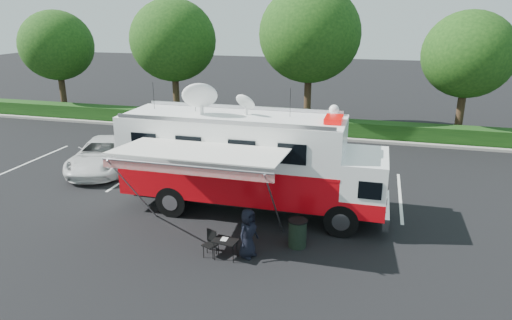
{
  "coord_description": "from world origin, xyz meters",
  "views": [
    {
      "loc": [
        4.28,
        -15.38,
        7.3
      ],
      "look_at": [
        0.0,
        0.5,
        1.9
      ],
      "focal_mm": 32.0,
      "sensor_mm": 36.0,
      "label": 1
    }
  ],
  "objects": [
    {
      "name": "stall_lines",
      "position": [
        -0.5,
        3.0,
        0.0
      ],
      "size": [
        24.12,
        5.5,
        0.01
      ],
      "color": "silver",
      "rests_on": "ground_plane"
    },
    {
      "name": "command_truck",
      "position": [
        -0.09,
        -0.0,
        2.01
      ],
      "size": [
        9.8,
        2.7,
        4.71
      ],
      "color": "black",
      "rests_on": "ground_plane"
    },
    {
      "name": "folding_table",
      "position": [
        0.13,
        -3.59,
        0.58
      ],
      "size": [
        0.82,
        0.64,
        0.63
      ],
      "color": "black",
      "rests_on": "ground_plane"
    },
    {
      "name": "trash_bin",
      "position": [
        2.13,
        -2.26,
        0.47
      ],
      "size": [
        0.63,
        0.63,
        0.93
      ],
      "color": "black",
      "rests_on": "ground_plane"
    },
    {
      "name": "person",
      "position": [
        0.76,
        -3.29,
        0.0
      ],
      "size": [
        0.75,
        0.91,
        1.59
      ],
      "primitive_type": "imported",
      "rotation": [
        0.0,
        0.0,
        1.19
      ],
      "color": "black",
      "rests_on": "ground_plane"
    },
    {
      "name": "awning",
      "position": [
        -0.96,
        -2.8,
        3.03
      ],
      "size": [
        5.35,
        2.75,
        3.23
      ],
      "color": "silver",
      "rests_on": "ground_plane"
    },
    {
      "name": "back_border",
      "position": [
        1.14,
        12.9,
        5.0
      ],
      "size": [
        60.0,
        6.14,
        8.87
      ],
      "color": "#9E998E",
      "rests_on": "ground_plane"
    },
    {
      "name": "ground_plane",
      "position": [
        0.0,
        0.0,
        0.0
      ],
      "size": [
        120.0,
        120.0,
        0.0
      ],
      "primitive_type": "plane",
      "color": "black",
      "rests_on": "ground"
    },
    {
      "name": "white_suv",
      "position": [
        -8.21,
        2.83,
        0.0
      ],
      "size": [
        3.75,
        5.72,
        1.46
      ],
      "primitive_type": "imported",
      "rotation": [
        0.0,
        0.0,
        0.27
      ],
      "color": "silver",
      "rests_on": "ground_plane"
    },
    {
      "name": "folding_chair",
      "position": [
        -0.39,
        -3.49,
        0.47
      ],
      "size": [
        0.5,
        0.53,
        0.81
      ],
      "color": "black",
      "rests_on": "ground_plane"
    }
  ]
}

